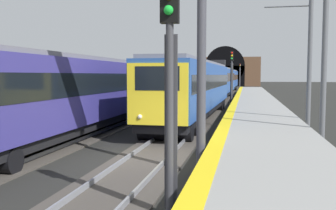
# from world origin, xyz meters

# --- Properties ---
(ground_plane) EXTENTS (320.00, 320.00, 0.00)m
(ground_plane) POSITION_xyz_m (0.00, 0.00, 0.00)
(ground_plane) COLOR black
(platform_right) EXTENTS (112.00, 3.76, 0.94)m
(platform_right) POSITION_xyz_m (0.00, -4.15, 0.47)
(platform_right) COLOR gray
(platform_right) RESTS_ON ground_plane
(platform_right_edge_strip) EXTENTS (112.00, 0.50, 0.01)m
(platform_right_edge_strip) POSITION_xyz_m (0.00, -2.53, 0.94)
(platform_right_edge_strip) COLOR yellow
(platform_right_edge_strip) RESTS_ON platform_right
(track_main_line) EXTENTS (160.00, 2.65, 0.21)m
(track_main_line) POSITION_xyz_m (0.00, 0.00, 0.04)
(track_main_line) COLOR #423D38
(track_main_line) RESTS_ON ground_plane
(track_adjacent_line) EXTENTS (160.00, 2.94, 0.21)m
(track_adjacent_line) POSITION_xyz_m (0.00, 4.75, 0.04)
(track_adjacent_line) COLOR #423D38
(track_adjacent_line) RESTS_ON ground_plane
(train_main_approaching) EXTENTS (63.25, 3.28, 4.88)m
(train_main_approaching) POSITION_xyz_m (34.25, 0.00, 2.28)
(train_main_approaching) COLOR #264C99
(train_main_approaching) RESTS_ON ground_plane
(train_adjacent_platform) EXTENTS (41.64, 2.86, 3.97)m
(train_adjacent_platform) POSITION_xyz_m (15.04, 4.75, 2.25)
(train_adjacent_platform) COLOR navy
(train_adjacent_platform) RESTS_ON ground_plane
(railway_signal_near) EXTENTS (0.39, 0.38, 5.19)m
(railway_signal_near) POSITION_xyz_m (-5.14, -1.85, 3.14)
(railway_signal_near) COLOR #38383D
(railway_signal_near) RESTS_ON ground_plane
(railway_signal_mid) EXTENTS (0.39, 0.38, 5.60)m
(railway_signal_mid) POSITION_xyz_m (28.25, -1.85, 3.37)
(railway_signal_mid) COLOR #38383D
(railway_signal_mid) RESTS_ON ground_plane
(railway_signal_far) EXTENTS (0.39, 0.38, 5.71)m
(railway_signal_far) POSITION_xyz_m (77.70, -1.85, 3.31)
(railway_signal_far) COLOR #4C4C54
(railway_signal_far) RESTS_ON ground_plane
(overhead_signal_gantry) EXTENTS (0.70, 9.18, 7.07)m
(overhead_signal_gantry) POSITION_xyz_m (-1.46, 2.38, 5.39)
(overhead_signal_gantry) COLOR #3F3F47
(overhead_signal_gantry) RESTS_ON ground_plane
(tunnel_portal) EXTENTS (2.59, 18.81, 10.77)m
(tunnel_portal) POSITION_xyz_m (91.98, 2.38, 3.96)
(tunnel_portal) COLOR brown
(tunnel_portal) RESTS_ON ground_plane
(catenary_mast_near) EXTENTS (0.22, 2.32, 7.03)m
(catenary_mast_near) POSITION_xyz_m (6.84, -6.39, 3.63)
(catenary_mast_near) COLOR #595B60
(catenary_mast_near) RESTS_ON ground_plane
(catenary_mast_far) EXTENTS (0.22, 2.27, 7.63)m
(catenary_mast_far) POSITION_xyz_m (3.21, -6.39, 3.93)
(catenary_mast_far) COLOR #595B60
(catenary_mast_far) RESTS_ON ground_plane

